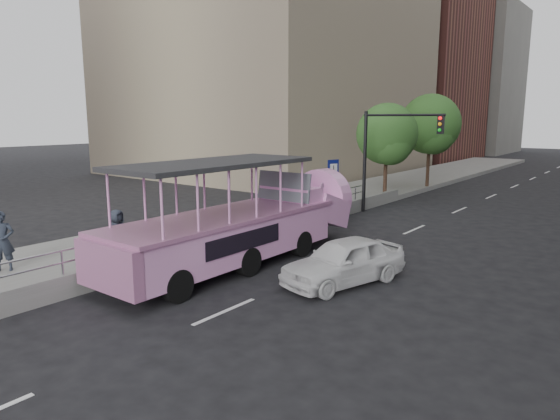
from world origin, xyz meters
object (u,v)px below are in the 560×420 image
object	(u,v)px
parking_sign	(333,183)
traffic_signal	(386,146)
pedestrian_far	(118,233)
car	(344,261)
pedestrian_near	(3,241)
street_tree_near	(388,136)
duck_boat	(246,224)
street_tree_far	(431,126)

from	to	relation	value
parking_sign	traffic_signal	bearing A→B (deg)	70.50
pedestrian_far	car	bearing A→B (deg)	-81.27
car	pedestrian_near	size ratio (longest dim) A/B	2.22
car	street_tree_near	distance (m)	15.52
pedestrian_near	traffic_signal	size ratio (longest dim) A/B	0.35
street_tree_near	duck_boat	bearing A→B (deg)	-83.15
parking_sign	street_tree_near	size ratio (longest dim) A/B	0.51
traffic_signal	parking_sign	bearing A→B (deg)	-109.50
parking_sign	traffic_signal	size ratio (longest dim) A/B	0.57
car	pedestrian_far	bearing A→B (deg)	-141.01
duck_boat	car	world-z (taller)	duck_boat
duck_boat	parking_sign	bearing A→B (deg)	99.27
traffic_signal	street_tree_far	world-z (taller)	street_tree_far
street_tree_near	pedestrian_far	bearing A→B (deg)	-94.63
traffic_signal	duck_boat	bearing A→B (deg)	-89.45
pedestrian_near	street_tree_near	distance (m)	20.53
pedestrian_near	parking_sign	world-z (taller)	parking_sign
duck_boat	pedestrian_far	world-z (taller)	duck_boat
parking_sign	pedestrian_far	bearing A→B (deg)	-100.03
pedestrian_near	traffic_signal	distance (m)	17.45
traffic_signal	street_tree_far	bearing A→B (deg)	98.43
street_tree_far	traffic_signal	bearing A→B (deg)	-81.57
car	pedestrian_far	world-z (taller)	pedestrian_far
parking_sign	street_tree_near	xyz separation A→B (m)	(-0.47, 6.61, 1.99)
duck_boat	pedestrian_near	xyz separation A→B (m)	(-4.41, -6.03, -0.10)
traffic_signal	street_tree_near	distance (m)	3.80
car	street_tree_near	world-z (taller)	street_tree_near
car	street_tree_far	distance (m)	21.16
parking_sign	street_tree_far	size ratio (longest dim) A/B	0.46
pedestrian_near	street_tree_far	distance (m)	26.52
duck_boat	street_tree_far	distance (m)	20.42
traffic_signal	street_tree_far	size ratio (longest dim) A/B	0.81
pedestrian_near	traffic_signal	bearing A→B (deg)	21.39
duck_boat	car	bearing A→B (deg)	-0.08
duck_boat	pedestrian_near	distance (m)	7.47
pedestrian_far	traffic_signal	distance (m)	14.21
duck_boat	traffic_signal	xyz separation A→B (m)	(-0.10, 10.72, 2.19)
traffic_signal	street_tree_near	bearing A→B (deg)	114.98
pedestrian_far	street_tree_near	size ratio (longest dim) A/B	0.28
duck_boat	parking_sign	distance (m)	7.65
duck_boat	parking_sign	world-z (taller)	duck_boat
car	parking_sign	size ratio (longest dim) A/B	1.38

